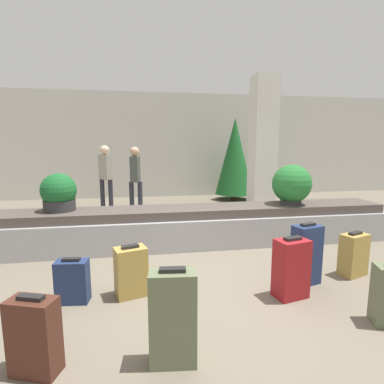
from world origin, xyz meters
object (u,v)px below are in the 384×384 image
(suitcase_2, at_px, (306,254))
(suitcase_4, at_px, (354,255))
(suitcase_5, at_px, (34,336))
(suitcase_6, at_px, (173,318))
(decorated_tree, at_px, (235,156))
(suitcase_1, at_px, (73,281))
(suitcase_0, at_px, (291,268))
(potted_plant_1, at_px, (292,185))
(traveler_0, at_px, (106,172))
(traveler_1, at_px, (135,174))
(pillar, at_px, (263,146))
(suitcase_7, at_px, (131,271))
(potted_plant_0, at_px, (59,193))

(suitcase_2, xyz_separation_m, suitcase_4, (0.71, 0.11, -0.08))
(suitcase_5, bearing_deg, suitcase_6, 15.20)
(suitcase_6, distance_m, decorated_tree, 6.99)
(suitcase_1, bearing_deg, suitcase_0, -0.39)
(suitcase_4, height_order, potted_plant_1, potted_plant_1)
(suitcase_2, bearing_deg, suitcase_5, -174.25)
(suitcase_1, bearing_deg, decorated_tree, 64.04)
(traveler_0, distance_m, decorated_tree, 3.69)
(suitcase_5, distance_m, traveler_1, 5.17)
(suitcase_6, bearing_deg, decorated_tree, 74.95)
(pillar, distance_m, decorated_tree, 1.73)
(pillar, distance_m, suitcase_7, 4.92)
(suitcase_4, distance_m, potted_plant_0, 4.20)
(suitcase_4, height_order, traveler_0, traveler_0)
(suitcase_1, xyz_separation_m, potted_plant_1, (3.22, 1.59, 0.72))
(suitcase_0, height_order, traveler_0, traveler_0)
(suitcase_2, height_order, suitcase_4, suitcase_2)
(suitcase_7, distance_m, traveler_0, 4.65)
(pillar, height_order, suitcase_0, pillar)
(suitcase_4, relative_size, traveler_0, 0.35)
(suitcase_0, relative_size, suitcase_6, 0.89)
(pillar, xyz_separation_m, suitcase_2, (-0.97, -3.72, -1.25))
(traveler_1, bearing_deg, decorated_tree, -52.99)
(pillar, xyz_separation_m, suitcase_1, (-3.57, -3.72, -1.37))
(traveler_1, distance_m, decorated_tree, 3.16)
(pillar, relative_size, traveler_0, 1.99)
(potted_plant_0, xyz_separation_m, traveler_0, (0.37, 2.86, 0.07))
(suitcase_5, relative_size, suitcase_6, 0.79)
(suitcase_5, distance_m, suitcase_7, 1.21)
(decorated_tree, bearing_deg, potted_plant_1, -93.02)
(suitcase_0, relative_size, potted_plant_0, 1.15)
(suitcase_1, xyz_separation_m, potted_plant_0, (-0.53, 1.72, 0.66))
(suitcase_4, xyz_separation_m, suitcase_7, (-2.71, -0.06, 0.00))
(pillar, relative_size, suitcase_6, 4.28)
(suitcase_5, distance_m, potted_plant_1, 4.21)
(suitcase_0, xyz_separation_m, potted_plant_0, (-2.80, 1.99, 0.56))
(suitcase_2, relative_size, potted_plant_0, 1.26)
(suitcase_2, relative_size, potted_plant_1, 1.07)
(suitcase_1, distance_m, suitcase_2, 2.60)
(potted_plant_0, bearing_deg, suitcase_5, -79.84)
(pillar, xyz_separation_m, traveler_0, (-3.72, 0.86, -0.65))
(suitcase_1, height_order, suitcase_2, suitcase_2)
(suitcase_6, height_order, suitcase_7, suitcase_6)
(pillar, bearing_deg, traveler_0, 166.99)
(potted_plant_0, bearing_deg, traveler_0, 82.56)
(suitcase_6, height_order, potted_plant_0, potted_plant_0)
(decorated_tree, bearing_deg, traveler_1, -155.11)
(pillar, bearing_deg, suitcase_4, -94.22)
(suitcase_4, xyz_separation_m, suitcase_5, (-3.35, -1.10, 0.02))
(suitcase_0, relative_size, suitcase_2, 0.91)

